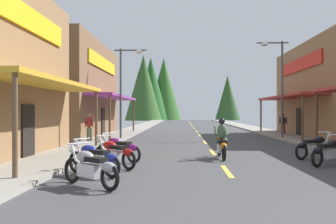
{
  "coord_description": "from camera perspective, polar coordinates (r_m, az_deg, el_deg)",
  "views": [
    {
      "loc": [
        -1.38,
        -2.57,
        1.82
      ],
      "look_at": [
        -2.29,
        22.54,
        1.8
      ],
      "focal_mm": 40.0,
      "sensor_mm": 36.0,
      "label": 1
    }
  ],
  "objects": [
    {
      "name": "motorcycle_parked_left_2",
      "position": [
        12.26,
        -8.21,
        -6.18
      ],
      "size": [
        1.67,
        1.49,
        1.04
      ],
      "rotation": [
        0.0,
        0.0,
        2.42
      ],
      "color": "black",
      "rests_on": "ground"
    },
    {
      "name": "motorcycle_parked_left_3",
      "position": [
        13.74,
        -7.53,
        -5.5
      ],
      "size": [
        1.84,
        1.27,
        1.04
      ],
      "rotation": [
        0.0,
        0.0,
        2.55
      ],
      "color": "black",
      "rests_on": "ground"
    },
    {
      "name": "centerline_dashes",
      "position": [
        37.08,
        4.2,
        -2.75
      ],
      "size": [
        0.16,
        65.28,
        0.01
      ],
      "color": "#E0C64C",
      "rests_on": "ground"
    },
    {
      "name": "streetlamp_left",
      "position": [
        24.51,
        -6.48,
        4.86
      ],
      "size": [
        2.08,
        0.3,
        5.91
      ],
      "color": "#474C51",
      "rests_on": "ground"
    },
    {
      "name": "pedestrian_browsing",
      "position": [
        29.6,
        17.14,
        -1.59
      ],
      "size": [
        0.56,
        0.33,
        1.68
      ],
      "rotation": [
        0.0,
        0.0,
        4.49
      ],
      "color": "maroon",
      "rests_on": "ground"
    },
    {
      "name": "treeline_backdrop",
      "position": [
        80.74,
        -1.62,
        3.18
      ],
      "size": [
        24.53,
        13.02,
        13.78
      ],
      "color": "#205423",
      "rests_on": "ground"
    },
    {
      "name": "sidewalk_left",
      "position": [
        33.37,
        -6.07,
        -2.97
      ],
      "size": [
        2.33,
        90.83,
        0.12
      ],
      "primitive_type": "cube",
      "color": "gray",
      "rests_on": "ground"
    },
    {
      "name": "pedestrian_by_shop",
      "position": [
        22.32,
        -11.92,
        -2.0
      ],
      "size": [
        0.54,
        0.36,
        1.75
      ],
      "rotation": [
        0.0,
        0.0,
        4.38
      ],
      "color": "#3F593F",
      "rests_on": "ground"
    },
    {
      "name": "rider_cruising_lead",
      "position": [
        14.69,
        8.17,
        -4.49
      ],
      "size": [
        0.6,
        2.14,
        1.57
      ],
      "rotation": [
        0.0,
        0.0,
        1.59
      ],
      "color": "black",
      "rests_on": "ground"
    },
    {
      "name": "motorcycle_parked_left_0",
      "position": [
        9.29,
        -11.71,
        -8.18
      ],
      "size": [
        1.71,
        1.45,
        1.04
      ],
      "rotation": [
        0.0,
        0.0,
        2.44
      ],
      "color": "black",
      "rests_on": "ground"
    },
    {
      "name": "streetlamp_right",
      "position": [
        26.06,
        16.37,
        5.31
      ],
      "size": [
        2.08,
        0.3,
        6.51
      ],
      "color": "#474C51",
      "rests_on": "ground"
    },
    {
      "name": "sidewalk_right",
      "position": [
        33.87,
        14.83,
        -2.92
      ],
      "size": [
        2.33,
        90.83,
        0.12
      ],
      "primitive_type": "cube",
      "color": "gray",
      "rests_on": "ground"
    },
    {
      "name": "motorcycle_parked_right_3",
      "position": [
        15.48,
        21.47,
        -4.88
      ],
      "size": [
        1.9,
        1.17,
        1.04
      ],
      "rotation": [
        0.0,
        0.0,
        0.53
      ],
      "color": "black",
      "rests_on": "ground"
    },
    {
      "name": "motorcycle_parked_right_2",
      "position": [
        13.8,
        23.35,
        -5.49
      ],
      "size": [
        1.73,
        1.42,
        1.04
      ],
      "rotation": [
        0.0,
        0.0,
        0.68
      ],
      "color": "black",
      "rests_on": "ground"
    },
    {
      "name": "motorcycle_parked_left_1",
      "position": [
        10.93,
        -11.22,
        -6.94
      ],
      "size": [
        1.81,
        1.31,
        1.04
      ],
      "rotation": [
        0.0,
        0.0,
        2.53
      ],
      "color": "black",
      "rests_on": "ground"
    },
    {
      "name": "storefront_left_far",
      "position": [
        29.48,
        -18.13,
        3.22
      ],
      "size": [
        10.42,
        12.64,
        6.9
      ],
      "color": "brown",
      "rests_on": "ground"
    },
    {
      "name": "ground",
      "position": [
        33.07,
        4.46,
        -3.19
      ],
      "size": [
        9.86,
        90.83,
        0.1
      ],
      "primitive_type": "cube",
      "color": "#424244"
    }
  ]
}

